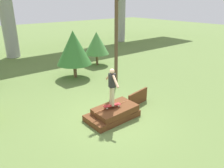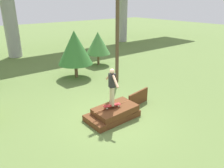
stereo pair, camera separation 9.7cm
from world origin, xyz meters
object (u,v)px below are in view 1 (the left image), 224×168
utility_pole (116,4)px  tree_mid_back (74,48)px  tree_behind_right (97,43)px  skater (112,85)px  skateboard (112,105)px

utility_pole → tree_mid_back: bearing=124.7°
tree_behind_right → tree_mid_back: bearing=-151.3°
tree_mid_back → utility_pole: bearing=-55.3°
tree_behind_right → tree_mid_back: 3.14m
skater → utility_pole: 5.29m
skater → utility_pole: (2.98, 3.30, 2.87)m
skater → tree_behind_right: 8.16m
skater → skateboard: bearing=135.0°
utility_pole → tree_behind_right: bearing=71.5°
skater → tree_mid_back: 5.69m
skateboard → utility_pole: size_ratio=0.09×
tree_behind_right → utility_pole: bearing=-108.5°
utility_pole → tree_mid_back: utility_pole is taller
utility_pole → skater: bearing=-132.1°
utility_pole → tree_behind_right: (1.23, 3.68, -2.76)m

